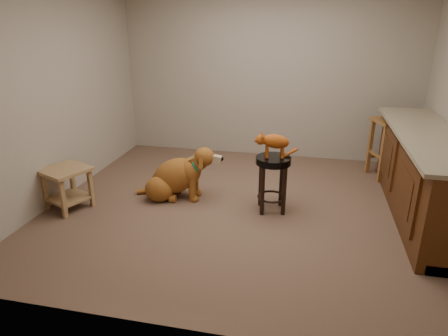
% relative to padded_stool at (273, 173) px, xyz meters
% --- Properties ---
extents(floor, '(4.50, 4.00, 0.01)m').
position_rel_padded_stool_xyz_m(floor, '(-0.30, -0.03, -0.46)').
color(floor, brown).
rests_on(floor, ground).
extents(room_shell, '(4.54, 4.04, 2.62)m').
position_rel_padded_stool_xyz_m(room_shell, '(-0.30, -0.03, 1.22)').
color(room_shell, '#A09381').
rests_on(room_shell, ground).
extents(cabinet_run, '(0.70, 2.56, 0.94)m').
position_rel_padded_stool_xyz_m(cabinet_run, '(1.64, 0.27, -0.02)').
color(cabinet_run, '#4E270E').
rests_on(cabinet_run, ground).
extents(padded_stool, '(0.39, 0.39, 0.64)m').
position_rel_padded_stool_xyz_m(padded_stool, '(0.00, 0.00, 0.00)').
color(padded_stool, black).
rests_on(padded_stool, ground).
extents(wood_stool, '(0.56, 0.56, 0.81)m').
position_rel_padded_stool_xyz_m(wood_stool, '(1.44, 1.36, -0.03)').
color(wood_stool, brown).
rests_on(wood_stool, ground).
extents(side_table, '(0.62, 0.62, 0.49)m').
position_rel_padded_stool_xyz_m(side_table, '(-2.30, -0.45, -0.13)').
color(side_table, '#987246').
rests_on(side_table, ground).
extents(golden_retriever, '(1.11, 0.57, 0.70)m').
position_rel_padded_stool_xyz_m(golden_retriever, '(-1.18, 0.10, -0.19)').
color(golden_retriever, brown).
rests_on(golden_retriever, ground).
extents(tabby_kitten, '(0.48, 0.26, 0.32)m').
position_rel_padded_stool_xyz_m(tabby_kitten, '(-0.01, -0.00, 0.36)').
color(tabby_kitten, '#993F0F').
rests_on(tabby_kitten, padded_stool).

